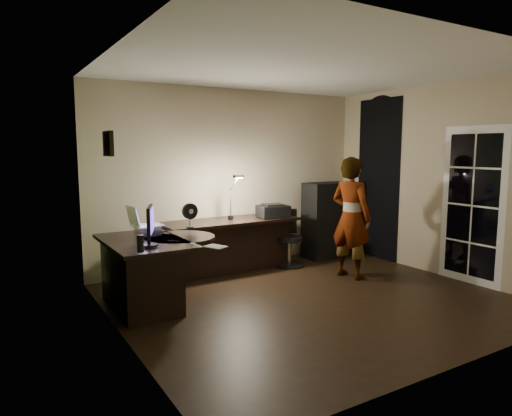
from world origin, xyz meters
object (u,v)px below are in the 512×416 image
desk_right (231,245)px  person (351,218)px  cabinet (328,220)px  desk_left (145,274)px  office_chair (289,238)px  monitor (149,232)px

desk_right → person: 1.79m
desk_right → cabinet: (1.82, -0.03, 0.24)m
desk_left → office_chair: size_ratio=1.57×
desk_left → desk_right: desk_left is taller
person → monitor: bearing=79.9°
desk_right → monitor: monitor is taller
desk_right → cabinet: size_ratio=1.64×
cabinet → monitor: bearing=-160.8°
monitor → person: person is taller
desk_left → monitor: 0.68m
desk_right → person: (1.30, -1.14, 0.46)m
desk_right → person: bearing=-42.2°
desk_right → monitor: 2.14m
desk_left → monitor: size_ratio=2.99×
desk_left → person: bearing=-5.9°
person → desk_right: bearing=36.0°
office_chair → person: person is taller
desk_right → cabinet: bearing=-1.8°
desk_left → office_chair: office_chair is taller
desk_left → cabinet: bearing=13.4°
cabinet → desk_right: bearing=178.4°
cabinet → person: bearing=-115.8°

